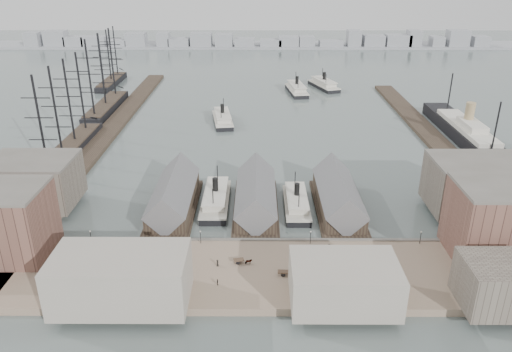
{
  "coord_description": "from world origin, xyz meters",
  "views": [
    {
      "loc": [
        0.6,
        -124.82,
        73.72
      ],
      "look_at": [
        0.0,
        30.0,
        6.0
      ],
      "focal_mm": 35.0,
      "sensor_mm": 36.0,
      "label": 1
    }
  ],
  "objects_px": {
    "ferry_docked_west": "(216,198)",
    "horse_cart_left": "(78,265)",
    "ocean_steamer": "(466,133)",
    "horse_cart_center": "(245,261)",
    "tram": "(484,254)",
    "horse_cart_right": "(291,272)"
  },
  "relations": [
    {
      "from": "tram",
      "to": "horse_cart_left",
      "type": "relative_size",
      "value": 2.33
    },
    {
      "from": "tram",
      "to": "horse_cart_center",
      "type": "height_order",
      "value": "tram"
    },
    {
      "from": "ocean_steamer",
      "to": "horse_cart_left",
      "type": "height_order",
      "value": "ocean_steamer"
    },
    {
      "from": "ocean_steamer",
      "to": "tram",
      "type": "distance_m",
      "value": 103.83
    },
    {
      "from": "ocean_steamer",
      "to": "horse_cart_center",
      "type": "relative_size",
      "value": 17.47
    },
    {
      "from": "horse_cart_left",
      "to": "horse_cart_center",
      "type": "bearing_deg",
      "value": -85.0
    },
    {
      "from": "ferry_docked_west",
      "to": "tram",
      "type": "bearing_deg",
      "value": -26.23
    },
    {
      "from": "tram",
      "to": "horse_cart_left",
      "type": "distance_m",
      "value": 103.77
    },
    {
      "from": "ocean_steamer",
      "to": "tram",
      "type": "xyz_separation_m",
      "value": [
        -33.09,
        -98.41,
        0.26
      ]
    },
    {
      "from": "horse_cart_center",
      "to": "horse_cart_right",
      "type": "xyz_separation_m",
      "value": [
        11.41,
        -4.84,
        0.03
      ]
    },
    {
      "from": "ocean_steamer",
      "to": "horse_cart_center",
      "type": "distance_m",
      "value": 137.73
    },
    {
      "from": "horse_cart_left",
      "to": "horse_cart_right",
      "type": "distance_m",
      "value": 53.64
    },
    {
      "from": "ferry_docked_west",
      "to": "horse_cart_right",
      "type": "xyz_separation_m",
      "value": [
        21.78,
        -41.93,
        0.43
      ]
    },
    {
      "from": "tram",
      "to": "horse_cart_right",
      "type": "bearing_deg",
      "value": 177.99
    },
    {
      "from": "horse_cart_left",
      "to": "horse_cart_center",
      "type": "relative_size",
      "value": 0.96
    },
    {
      "from": "ferry_docked_west",
      "to": "horse_cart_center",
      "type": "bearing_deg",
      "value": -74.37
    },
    {
      "from": "ocean_steamer",
      "to": "horse_cart_left",
      "type": "relative_size",
      "value": 18.24
    },
    {
      "from": "tram",
      "to": "horse_cart_left",
      "type": "height_order",
      "value": "tram"
    },
    {
      "from": "ferry_docked_west",
      "to": "horse_cart_right",
      "type": "relative_size",
      "value": 6.1
    },
    {
      "from": "tram",
      "to": "ocean_steamer",
      "type": "bearing_deg",
      "value": 62.02
    },
    {
      "from": "tram",
      "to": "horse_cart_right",
      "type": "height_order",
      "value": "tram"
    },
    {
      "from": "ferry_docked_west",
      "to": "horse_cart_left",
      "type": "distance_m",
      "value": 50.35
    }
  ]
}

